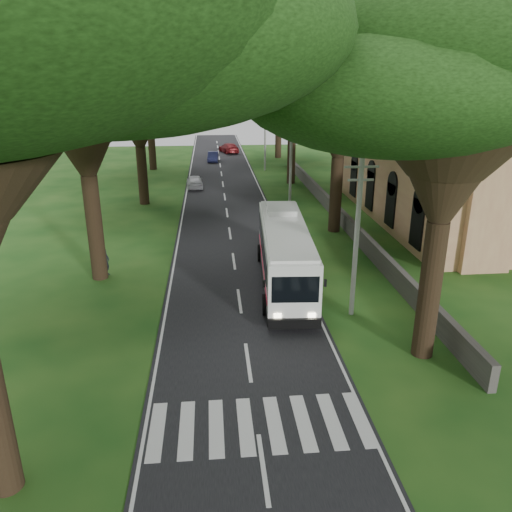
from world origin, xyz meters
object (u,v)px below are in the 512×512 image
at_px(church, 456,162).
at_px(coach_bus, 284,252).
at_px(distant_car_b, 213,157).
at_px(pole_near, 357,235).
at_px(distant_car_c, 229,148).
at_px(pole_far, 265,136).
at_px(pole_mid, 291,164).
at_px(pedestrian, 106,262).
at_px(distant_car_a, 195,181).

height_order(church, coach_bus, church).
bearing_deg(coach_bus, distant_car_b, 98.44).
distance_m(pole_near, distant_car_b, 47.74).
relative_size(pole_near, distant_car_c, 1.59).
relative_size(pole_far, distant_car_b, 2.02).
relative_size(pole_near, pole_mid, 1.00).
bearing_deg(pedestrian, pole_far, -5.75).
height_order(pole_near, distant_car_a, pole_near).
bearing_deg(distant_car_b, distant_car_a, -93.98).
xyz_separation_m(pole_mid, pole_far, (0.00, 20.00, 0.00)).
distance_m(church, distant_car_c, 42.99).
relative_size(coach_bus, pedestrian, 7.11).
distance_m(coach_bus, distant_car_a, 26.72).
xyz_separation_m(pole_mid, distant_car_c, (-3.90, 35.13, -3.42)).
bearing_deg(pole_mid, pole_near, -90.00).
xyz_separation_m(church, pole_far, (-12.36, 24.45, -0.73)).
bearing_deg(distant_car_c, pedestrian, 63.71).
xyz_separation_m(pole_near, distant_car_b, (-6.38, 47.18, -3.50)).
height_order(pole_mid, distant_car_c, pole_mid).
xyz_separation_m(coach_bus, distant_car_c, (-1.10, 50.90, -1.11)).
bearing_deg(distant_car_a, distant_car_b, -100.91).
height_order(distant_car_b, pedestrian, pedestrian).
distance_m(distant_car_a, pedestrian, 24.41).
bearing_deg(pole_near, church, 51.50).
bearing_deg(distant_car_b, pedestrian, -96.29).
bearing_deg(distant_car_b, pole_mid, -73.61).
height_order(pole_near, distant_car_b, pole_near).
relative_size(pole_mid, pedestrian, 4.76).
bearing_deg(church, pole_near, -128.50).
distance_m(pole_far, distant_car_a, 13.35).
relative_size(church, distant_car_c, 4.76).
distance_m(church, pole_near, 19.88).
height_order(church, distant_car_b, church).
bearing_deg(distant_car_c, distant_car_b, 57.12).
height_order(pole_mid, distant_car_a, pole_mid).
bearing_deg(church, distant_car_a, 144.72).
height_order(distant_car_c, pedestrian, pedestrian).
bearing_deg(pole_far, distant_car_b, 131.64).
xyz_separation_m(pole_mid, coach_bus, (-2.80, -15.77, -2.30)).
bearing_deg(distant_car_b, distant_car_c, 75.79).
xyz_separation_m(pole_mid, pedestrian, (-13.18, -13.64, -3.34)).
relative_size(distant_car_b, distant_car_c, 0.79).
bearing_deg(distant_car_c, distant_car_a, 63.99).
bearing_deg(coach_bus, distant_car_a, 106.00).
height_order(coach_bus, distant_car_a, coach_bus).
xyz_separation_m(pole_near, pedestrian, (-13.18, 6.36, -3.34)).
height_order(coach_bus, pedestrian, coach_bus).
bearing_deg(pole_mid, pole_far, 90.00).
xyz_separation_m(pole_far, pedestrian, (-13.18, -33.64, -3.34)).
bearing_deg(pole_far, pole_mid, -90.00).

